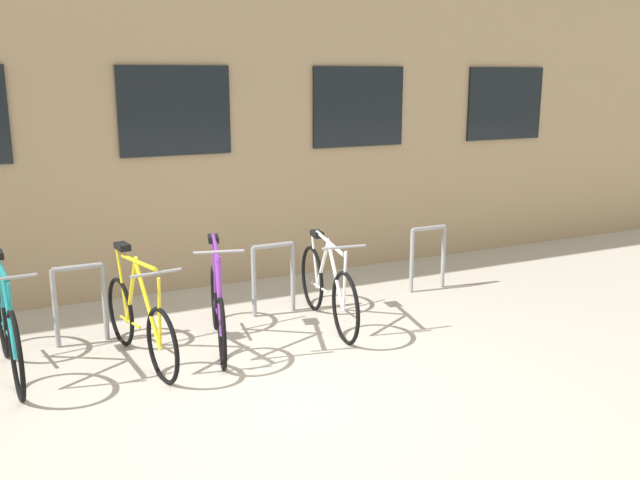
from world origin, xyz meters
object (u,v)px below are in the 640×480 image
bicycle_teal (8,330)px  bicycle_white (328,288)px  bicycle_purple (218,307)px  bicycle_yellow (140,321)px

bicycle_teal → bicycle_white: bearing=-1.0°
bicycle_teal → bicycle_white: 3.05m
bicycle_white → bicycle_teal: bearing=179.0°
bicycle_teal → bicycle_white: size_ratio=1.00×
bicycle_purple → bicycle_yellow: bicycle_purple is taller
bicycle_white → bicycle_purple: bicycle_purple is taller
bicycle_teal → bicycle_yellow: same height
bicycle_white → bicycle_yellow: bearing=-176.1°
bicycle_white → bicycle_purple: size_ratio=1.07×
bicycle_white → bicycle_yellow: (-1.96, -0.13, -0.01)m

